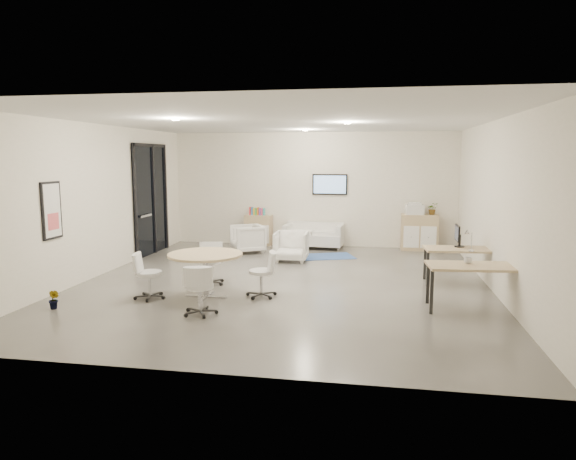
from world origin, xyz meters
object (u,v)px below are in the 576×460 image
(sideboard_left, at_px, (259,230))
(armchair_left, at_px, (247,237))
(loveseat, at_px, (314,236))
(sideboard_right, at_px, (419,232))
(desk_front, at_px, (473,270))
(armchair_right, at_px, (291,245))
(round_table, at_px, (205,258))
(desk_rear, at_px, (460,252))

(sideboard_left, distance_m, armchair_left, 1.18)
(sideboard_left, bearing_deg, loveseat, -6.24)
(loveseat, bearing_deg, sideboard_left, 178.18)
(sideboard_left, xyz_separation_m, armchair_left, (-0.03, -1.18, -0.03))
(sideboard_right, bearing_deg, desk_front, -85.68)
(armchair_right, height_order, round_table, round_table)
(sideboard_left, distance_m, sideboard_right, 4.49)
(armchair_left, height_order, round_table, armchair_left)
(sideboard_left, bearing_deg, round_table, -86.54)
(loveseat, distance_m, armchair_right, 1.98)
(round_table, bearing_deg, sideboard_right, 53.47)
(desk_rear, xyz_separation_m, desk_front, (-0.07, -1.83, 0.04))
(armchair_left, bearing_deg, round_table, -25.49)
(armchair_right, bearing_deg, sideboard_right, 32.04)
(armchair_right, bearing_deg, sideboard_left, 120.15)
(desk_front, bearing_deg, armchair_left, 133.04)
(loveseat, xyz_separation_m, desk_front, (3.28, -5.46, 0.36))
(sideboard_left, height_order, armchair_left, sideboard_left)
(desk_rear, bearing_deg, armchair_left, 147.50)
(sideboard_left, height_order, armchair_right, sideboard_left)
(desk_rear, distance_m, desk_front, 1.83)
(desk_front, bearing_deg, loveseat, 116.16)
(desk_rear, distance_m, round_table, 4.98)
(desk_front, bearing_deg, sideboard_left, 126.18)
(desk_front, height_order, round_table, round_table)
(desk_rear, bearing_deg, desk_front, -96.99)
(sideboard_right, bearing_deg, sideboard_left, 179.55)
(armchair_left, bearing_deg, desk_rear, 32.04)
(sideboard_left, xyz_separation_m, loveseat, (1.62, -0.18, -0.11))
(sideboard_right, relative_size, loveseat, 0.59)
(loveseat, xyz_separation_m, armchair_right, (-0.32, -1.95, 0.08))
(armchair_right, bearing_deg, desk_rear, -25.92)
(loveseat, distance_m, desk_front, 6.38)
(sideboard_left, relative_size, armchair_right, 1.08)
(armchair_right, distance_m, desk_front, 5.04)
(armchair_left, bearing_deg, sideboard_right, 73.99)
(sideboard_right, height_order, round_table, sideboard_right)
(sideboard_right, height_order, desk_rear, sideboard_right)
(sideboard_left, height_order, loveseat, sideboard_left)
(loveseat, height_order, desk_rear, desk_rear)
(armchair_left, bearing_deg, desk_front, 17.68)
(loveseat, relative_size, armchair_left, 2.04)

